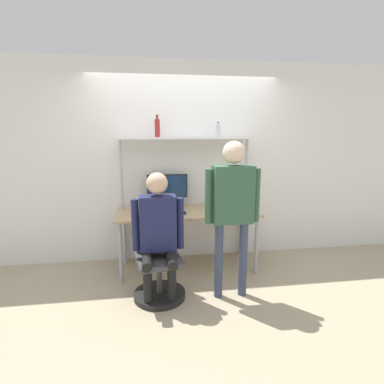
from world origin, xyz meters
TOP-DOWN VIEW (x-y plane):
  - ground_plane at (0.00, 0.00)m, footprint 12.00×12.00m
  - wall_back at (0.00, 0.77)m, footprint 8.00×0.06m
  - desk at (0.00, 0.38)m, footprint 1.79×0.72m
  - shelf_unit at (0.00, 0.57)m, footprint 1.70×0.31m
  - monitor at (-0.24, 0.63)m, footprint 0.54×0.17m
  - laptop at (-0.32, 0.28)m, footprint 0.28×0.25m
  - cell_phone at (-0.07, 0.26)m, footprint 0.07×0.15m
  - office_chair at (-0.41, -0.30)m, footprint 0.56×0.56m
  - person_seated at (-0.40, -0.34)m, footprint 0.54×0.47m
  - person_standing at (0.37, -0.41)m, footprint 0.58×0.23m
  - bottle_clear at (0.43, 0.57)m, footprint 0.06×0.06m
  - bottle_red at (-0.36, 0.57)m, footprint 0.07×0.07m

SIDE VIEW (x-z plane):
  - ground_plane at x=0.00m, z-range 0.00..0.00m
  - office_chair at x=-0.41m, z-range -0.18..0.73m
  - desk at x=0.00m, z-range 0.31..1.08m
  - cell_phone at x=-0.07m, z-range 0.77..0.78m
  - person_seated at x=-0.40m, z-range 0.12..1.49m
  - laptop at x=-0.32m, z-range 0.71..0.97m
  - monitor at x=-0.24m, z-range 0.81..1.25m
  - person_standing at x=0.37m, z-range 0.24..1.92m
  - wall_back at x=0.00m, z-range 0.00..2.70m
  - shelf_unit at x=0.00m, z-range 0.63..2.34m
  - bottle_clear at x=0.43m, z-range 1.69..1.88m
  - bottle_red at x=-0.36m, z-range 1.68..1.96m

